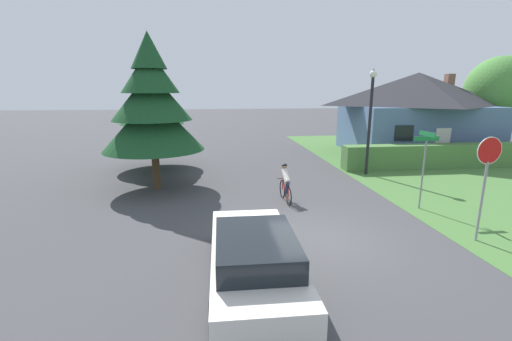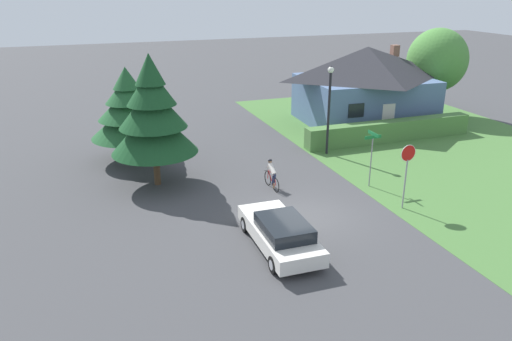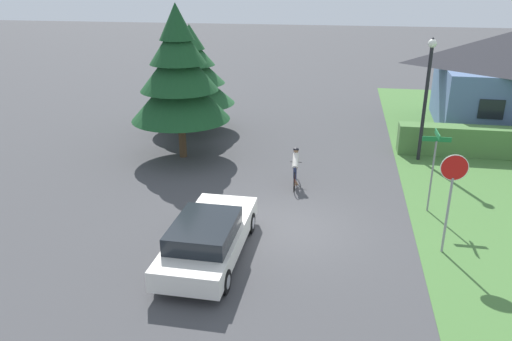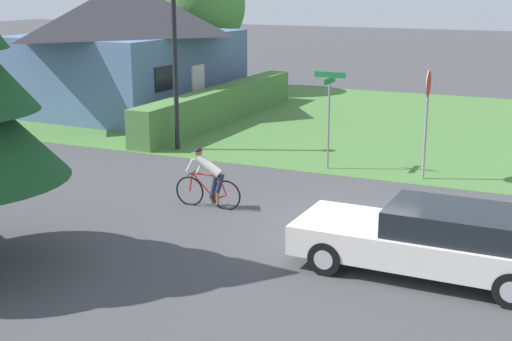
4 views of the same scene
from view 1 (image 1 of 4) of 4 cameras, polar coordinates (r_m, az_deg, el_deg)
name	(u,v)px [view 1 (image 1 of 4)]	position (r m, az deg, el deg)	size (l,w,h in m)	color
ground_plane	(318,239)	(10.10, 10.26, -11.24)	(140.00, 140.00, 0.00)	#424244
cottage_house	(415,112)	(25.60, 25.01, 8.86)	(9.52, 7.52, 5.28)	slate
hedge_row	(445,156)	(21.37, 28.91, 2.15)	(11.44, 0.90, 1.30)	#4C7A3D
sedan_left_lane	(254,257)	(7.57, -0.29, -14.24)	(1.94, 4.77, 1.30)	silver
cyclist	(286,184)	(12.99, 4.96, -2.24)	(0.44, 1.68, 1.45)	black
stop_sign	(487,168)	(11.12, 34.06, 0.32)	(0.74, 0.07, 2.95)	gray
street_lamp	(371,111)	(17.75, 18.55, 9.45)	(0.35, 0.35, 5.14)	black
street_name_sign	(425,156)	(13.25, 26.31, 2.13)	(0.90, 0.90, 2.77)	gray
conifer_tall_near	(152,106)	(14.90, -16.98, 10.27)	(4.17, 4.17, 6.43)	#4C3823
conifer_tall_far	(152,115)	(19.03, -16.98, 8.87)	(4.26, 4.26, 5.25)	#4C3823
deciduous_tree_right	(499,91)	(28.91, 35.46, 10.74)	(4.35, 4.35, 6.39)	#4C3823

